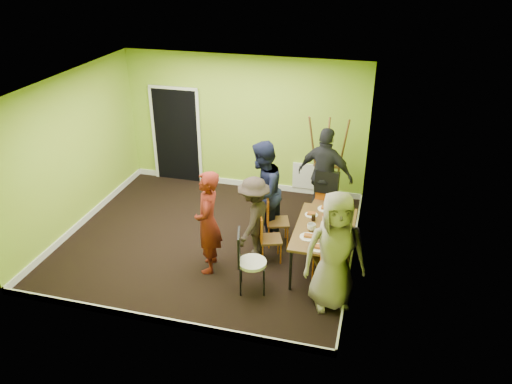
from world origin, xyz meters
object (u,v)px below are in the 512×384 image
(chair_left_far, at_px, (273,218))
(chair_front_end, at_px, (332,258))
(dining_table, at_px, (324,231))
(easel, at_px, (327,164))
(chair_back_end, at_px, (326,188))
(chair_bentwood, at_px, (247,258))
(person_standing, at_px, (208,222))
(blue_bottle, at_px, (341,237))
(person_back_end, at_px, (325,175))
(chair_left_near, at_px, (267,235))
(person_left_far, at_px, (262,192))
(person_front_end, at_px, (335,251))
(person_left_near, at_px, (254,219))
(thermos, at_px, (325,223))
(orange_bottle, at_px, (323,219))

(chair_left_far, height_order, chair_front_end, chair_front_end)
(dining_table, xyz_separation_m, easel, (-0.25, 2.02, 0.25))
(dining_table, bearing_deg, chair_back_end, 96.69)
(chair_back_end, distance_m, chair_bentwood, 2.41)
(chair_front_end, xyz_separation_m, person_standing, (-1.95, 0.13, 0.25))
(blue_bottle, xyz_separation_m, person_back_end, (-0.50, 1.95, 0.06))
(chair_left_near, bearing_deg, chair_front_end, 41.81)
(blue_bottle, distance_m, person_back_end, 2.02)
(chair_left_near, relative_size, easel, 0.44)
(dining_table, height_order, blue_bottle, blue_bottle)
(person_left_far, height_order, person_front_end, person_left_far)
(chair_back_end, height_order, person_left_near, person_left_near)
(chair_back_end, bearing_deg, chair_left_far, 54.18)
(dining_table, relative_size, chair_left_near, 1.78)
(chair_left_near, distance_m, chair_front_end, 1.28)
(person_standing, distance_m, person_back_end, 2.58)
(person_standing, xyz_separation_m, person_left_far, (0.59, 1.10, 0.06))
(chair_left_far, relative_size, chair_back_end, 0.88)
(easel, height_order, thermos, easel)
(person_back_end, bearing_deg, chair_bentwood, 86.84)
(person_standing, bearing_deg, chair_bentwood, 51.70)
(chair_left_near, bearing_deg, chair_left_far, 160.15)
(chair_left_far, height_order, blue_bottle, blue_bottle)
(chair_bentwood, relative_size, person_back_end, 0.55)
(person_left_near, xyz_separation_m, person_front_end, (1.40, -0.88, 0.18))
(chair_back_end, distance_m, person_back_end, 0.25)
(chair_left_far, relative_size, person_left_far, 0.50)
(chair_left_far, height_order, person_left_far, person_left_far)
(blue_bottle, height_order, person_front_end, person_front_end)
(person_left_far, distance_m, person_front_end, 2.05)
(chair_left_far, distance_m, person_left_far, 0.47)
(person_front_end, bearing_deg, chair_left_far, 113.36)
(dining_table, relative_size, blue_bottle, 7.77)
(person_left_near, bearing_deg, person_standing, -44.45)
(person_back_end, bearing_deg, chair_left_far, 71.70)
(orange_bottle, bearing_deg, person_left_near, -171.24)
(person_left_far, xyz_separation_m, person_back_end, (0.95, 0.96, -0.00))
(orange_bottle, bearing_deg, dining_table, -76.40)
(chair_front_end, height_order, person_left_far, person_left_far)
(person_back_end, bearing_deg, person_left_far, 60.56)
(chair_left_far, bearing_deg, chair_front_end, 28.21)
(chair_left_far, bearing_deg, blue_bottle, 37.12)
(chair_back_end, xyz_separation_m, person_front_end, (0.42, -2.27, 0.16))
(chair_bentwood, bearing_deg, person_left_far, 171.11)
(orange_bottle, xyz_separation_m, person_standing, (-1.70, -0.67, 0.06))
(chair_left_near, bearing_deg, person_front_end, 34.02)
(chair_left_far, distance_m, person_left_near, 0.56)
(dining_table, relative_size, person_left_far, 0.83)
(chair_left_near, xyz_separation_m, person_front_end, (1.18, -0.84, 0.42))
(chair_left_near, height_order, person_front_end, person_front_end)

